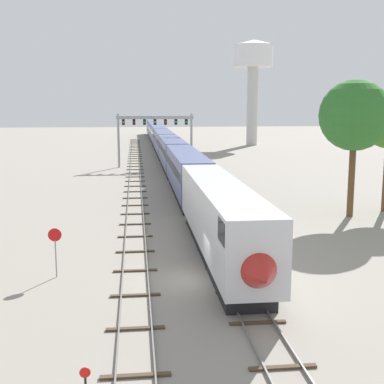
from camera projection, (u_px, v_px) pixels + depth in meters
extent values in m
plane|color=gray|center=(198.00, 281.00, 28.71)|extent=(400.00, 400.00, 0.00)
cube|color=slate|center=(163.00, 162.00, 87.61)|extent=(0.07, 200.00, 0.16)
cube|color=slate|center=(171.00, 162.00, 87.77)|extent=(0.07, 200.00, 0.16)
cube|color=#473828|center=(283.00, 367.00, 19.13)|extent=(2.60, 0.24, 0.10)
cube|color=#473828|center=(258.00, 323.00, 23.04)|extent=(2.60, 0.24, 0.10)
cube|color=#473828|center=(240.00, 291.00, 26.96)|extent=(2.60, 0.24, 0.10)
cube|color=#473828|center=(226.00, 267.00, 30.88)|extent=(2.60, 0.24, 0.10)
cube|color=#473828|center=(216.00, 249.00, 34.80)|extent=(2.60, 0.24, 0.10)
cube|color=#473828|center=(208.00, 234.00, 38.72)|extent=(2.60, 0.24, 0.10)
cube|color=#473828|center=(201.00, 222.00, 42.63)|extent=(2.60, 0.24, 0.10)
cube|color=#473828|center=(196.00, 213.00, 46.55)|extent=(2.60, 0.24, 0.10)
cube|color=#473828|center=(191.00, 204.00, 50.47)|extent=(2.60, 0.24, 0.10)
cube|color=#473828|center=(187.00, 197.00, 54.39)|extent=(2.60, 0.24, 0.10)
cube|color=#473828|center=(183.00, 191.00, 58.31)|extent=(2.60, 0.24, 0.10)
cube|color=#473828|center=(180.00, 185.00, 62.23)|extent=(2.60, 0.24, 0.10)
cube|color=#473828|center=(178.00, 181.00, 66.14)|extent=(2.60, 0.24, 0.10)
cube|color=#473828|center=(175.00, 176.00, 70.06)|extent=(2.60, 0.24, 0.10)
cube|color=#473828|center=(173.00, 172.00, 73.98)|extent=(2.60, 0.24, 0.10)
cube|color=#473828|center=(171.00, 169.00, 77.90)|extent=(2.60, 0.24, 0.10)
cube|color=#473828|center=(169.00, 166.00, 81.82)|extent=(2.60, 0.24, 0.10)
cube|color=#473828|center=(168.00, 163.00, 85.74)|extent=(2.60, 0.24, 0.10)
cube|color=#473828|center=(166.00, 161.00, 89.65)|extent=(2.60, 0.24, 0.10)
cube|color=#473828|center=(165.00, 158.00, 93.57)|extent=(2.60, 0.24, 0.10)
cube|color=#473828|center=(164.00, 156.00, 97.49)|extent=(2.60, 0.24, 0.10)
cube|color=#473828|center=(163.00, 154.00, 101.41)|extent=(2.60, 0.24, 0.10)
cube|color=#473828|center=(162.00, 152.00, 105.33)|extent=(2.60, 0.24, 0.10)
cube|color=#473828|center=(161.00, 151.00, 109.24)|extent=(2.60, 0.24, 0.10)
cube|color=#473828|center=(160.00, 149.00, 113.16)|extent=(2.60, 0.24, 0.10)
cube|color=#473828|center=(159.00, 147.00, 117.08)|extent=(2.60, 0.24, 0.10)
cube|color=#473828|center=(158.00, 146.00, 121.00)|extent=(2.60, 0.24, 0.10)
cube|color=#473828|center=(158.00, 145.00, 124.92)|extent=(2.60, 0.24, 0.10)
cube|color=#473828|center=(157.00, 144.00, 128.84)|extent=(2.60, 0.24, 0.10)
cube|color=#473828|center=(156.00, 142.00, 132.75)|extent=(2.60, 0.24, 0.10)
cube|color=#473828|center=(156.00, 141.00, 136.67)|extent=(2.60, 0.24, 0.10)
cube|color=#473828|center=(155.00, 140.00, 140.59)|extent=(2.60, 0.24, 0.10)
cube|color=#473828|center=(154.00, 139.00, 144.51)|extent=(2.60, 0.24, 0.10)
cube|color=#473828|center=(154.00, 138.00, 148.43)|extent=(2.60, 0.24, 0.10)
cube|color=#473828|center=(153.00, 138.00, 152.35)|extent=(2.60, 0.24, 0.10)
cube|color=#473828|center=(153.00, 137.00, 156.26)|extent=(2.60, 0.24, 0.10)
cube|color=#473828|center=(153.00, 136.00, 160.18)|extent=(2.60, 0.24, 0.10)
cube|color=#473828|center=(152.00, 135.00, 164.10)|extent=(2.60, 0.24, 0.10)
cube|color=#473828|center=(152.00, 134.00, 168.02)|extent=(2.60, 0.24, 0.10)
cube|color=#473828|center=(151.00, 134.00, 171.94)|extent=(2.60, 0.24, 0.10)
cube|color=#473828|center=(151.00, 133.00, 175.85)|extent=(2.60, 0.24, 0.10)
cube|color=#473828|center=(151.00, 132.00, 179.77)|extent=(2.60, 0.24, 0.10)
cube|color=#473828|center=(150.00, 132.00, 183.69)|extent=(2.60, 0.24, 0.10)
cube|color=slate|center=(130.00, 179.00, 67.42)|extent=(0.07, 160.00, 0.16)
cube|color=slate|center=(141.00, 179.00, 67.58)|extent=(0.07, 160.00, 0.16)
cube|color=#473828|center=(136.00, 376.00, 18.53)|extent=(2.60, 0.24, 0.10)
cube|color=#473828|center=(135.00, 329.00, 22.45)|extent=(2.60, 0.24, 0.10)
cube|color=#473828|center=(135.00, 295.00, 26.37)|extent=(2.60, 0.24, 0.10)
cube|color=#473828|center=(135.00, 271.00, 30.28)|extent=(2.60, 0.24, 0.10)
cube|color=#473828|center=(135.00, 252.00, 34.20)|extent=(2.60, 0.24, 0.10)
cube|color=#473828|center=(135.00, 236.00, 38.12)|extent=(2.60, 0.24, 0.10)
cube|color=#473828|center=(135.00, 224.00, 42.04)|extent=(2.60, 0.24, 0.10)
cube|color=#473828|center=(135.00, 214.00, 45.96)|extent=(2.60, 0.24, 0.10)
cube|color=#473828|center=(135.00, 205.00, 49.88)|extent=(2.60, 0.24, 0.10)
cube|color=#473828|center=(135.00, 198.00, 53.79)|extent=(2.60, 0.24, 0.10)
cube|color=#473828|center=(135.00, 192.00, 57.71)|extent=(2.60, 0.24, 0.10)
cube|color=#473828|center=(135.00, 186.00, 61.63)|extent=(2.60, 0.24, 0.10)
cube|color=#473828|center=(135.00, 181.00, 65.55)|extent=(2.60, 0.24, 0.10)
cube|color=#473828|center=(135.00, 177.00, 69.47)|extent=(2.60, 0.24, 0.10)
cube|color=#473828|center=(135.00, 173.00, 73.38)|extent=(2.60, 0.24, 0.10)
cube|color=#473828|center=(135.00, 170.00, 77.30)|extent=(2.60, 0.24, 0.10)
cube|color=#473828|center=(135.00, 166.00, 81.22)|extent=(2.60, 0.24, 0.10)
cube|color=#473828|center=(135.00, 164.00, 85.14)|extent=(2.60, 0.24, 0.10)
cube|color=#473828|center=(135.00, 161.00, 89.06)|extent=(2.60, 0.24, 0.10)
cube|color=#473828|center=(135.00, 159.00, 92.98)|extent=(2.60, 0.24, 0.10)
cube|color=#473828|center=(135.00, 156.00, 96.89)|extent=(2.60, 0.24, 0.10)
cube|color=#473828|center=(135.00, 154.00, 100.81)|extent=(2.60, 0.24, 0.10)
cube|color=#473828|center=(135.00, 153.00, 104.73)|extent=(2.60, 0.24, 0.10)
cube|color=#473828|center=(135.00, 151.00, 108.65)|extent=(2.60, 0.24, 0.10)
cube|color=#473828|center=(135.00, 149.00, 112.57)|extent=(2.60, 0.24, 0.10)
cube|color=#473828|center=(135.00, 148.00, 116.49)|extent=(2.60, 0.24, 0.10)
cube|color=#473828|center=(135.00, 146.00, 120.40)|extent=(2.60, 0.24, 0.10)
cube|color=#473828|center=(135.00, 145.00, 124.32)|extent=(2.60, 0.24, 0.10)
cube|color=#473828|center=(135.00, 144.00, 128.24)|extent=(2.60, 0.24, 0.10)
cube|color=#473828|center=(135.00, 143.00, 132.16)|extent=(2.60, 0.24, 0.10)
cube|color=#473828|center=(135.00, 141.00, 136.08)|extent=(2.60, 0.24, 0.10)
cube|color=#473828|center=(135.00, 140.00, 139.99)|extent=(2.60, 0.24, 0.10)
cube|color=#473828|center=(135.00, 139.00, 143.91)|extent=(2.60, 0.24, 0.10)
cube|color=silver|center=(220.00, 213.00, 32.85)|extent=(3.00, 21.01, 3.80)
cone|color=#B2231E|center=(260.00, 272.00, 22.43)|extent=(2.88, 2.60, 2.88)
cube|color=black|center=(253.00, 231.00, 23.54)|extent=(3.04, 1.80, 1.10)
cube|color=black|center=(220.00, 249.00, 33.26)|extent=(2.52, 18.91, 1.00)
cube|color=#4C5684|center=(186.00, 170.00, 54.41)|extent=(3.00, 21.01, 3.80)
cube|color=black|center=(186.00, 166.00, 54.35)|extent=(3.04, 19.33, 0.90)
cube|color=black|center=(186.00, 192.00, 54.82)|extent=(2.52, 18.91, 1.00)
cube|color=#4C5684|center=(172.00, 151.00, 75.98)|extent=(3.00, 21.01, 3.80)
cube|color=black|center=(172.00, 149.00, 75.91)|extent=(3.04, 19.33, 0.90)
cube|color=black|center=(172.00, 167.00, 76.38)|extent=(2.52, 18.91, 1.00)
cube|color=#4C5684|center=(164.00, 141.00, 97.54)|extent=(3.00, 21.01, 3.80)
cube|color=black|center=(164.00, 139.00, 97.47)|extent=(3.04, 19.33, 0.90)
cube|color=black|center=(164.00, 153.00, 97.94)|extent=(2.52, 18.91, 1.00)
cube|color=#4C5684|center=(158.00, 134.00, 119.10)|extent=(3.00, 21.01, 3.80)
cube|color=black|center=(158.00, 133.00, 119.03)|extent=(3.04, 19.33, 0.90)
cube|color=black|center=(159.00, 145.00, 119.51)|extent=(2.52, 18.91, 1.00)
cube|color=#4C5684|center=(155.00, 130.00, 140.66)|extent=(3.00, 21.01, 3.80)
cube|color=black|center=(155.00, 128.00, 140.59)|extent=(3.04, 19.33, 0.90)
cube|color=black|center=(155.00, 138.00, 141.07)|extent=(2.52, 18.91, 1.00)
cube|color=#4C5684|center=(152.00, 126.00, 162.22)|extent=(3.00, 21.01, 3.80)
cube|color=black|center=(152.00, 125.00, 162.16)|extent=(3.04, 19.33, 0.90)
cube|color=black|center=(152.00, 134.00, 162.63)|extent=(2.52, 18.91, 1.00)
cylinder|color=#999BA0|center=(119.00, 141.00, 79.74)|extent=(0.36, 0.36, 8.39)
cylinder|color=#999BA0|center=(191.00, 140.00, 80.98)|extent=(0.36, 0.36, 8.39)
cube|color=#999BA0|center=(155.00, 117.00, 79.75)|extent=(12.10, 0.36, 0.50)
cube|color=black|center=(123.00, 122.00, 79.38)|extent=(0.44, 0.32, 0.90)
sphere|color=yellow|center=(123.00, 122.00, 79.20)|extent=(0.28, 0.28, 0.28)
cube|color=black|center=(134.00, 122.00, 79.56)|extent=(0.44, 0.32, 0.90)
sphere|color=red|center=(134.00, 122.00, 79.38)|extent=(0.28, 0.28, 0.28)
cube|color=black|center=(145.00, 122.00, 79.74)|extent=(0.44, 0.32, 0.90)
sphere|color=green|center=(145.00, 122.00, 79.55)|extent=(0.28, 0.28, 0.28)
cube|color=black|center=(155.00, 122.00, 79.92)|extent=(0.44, 0.32, 0.90)
sphere|color=yellow|center=(155.00, 122.00, 79.73)|extent=(0.28, 0.28, 0.28)
cube|color=black|center=(165.00, 122.00, 80.10)|extent=(0.44, 0.32, 0.90)
sphere|color=red|center=(166.00, 122.00, 79.91)|extent=(0.28, 0.28, 0.28)
cube|color=black|center=(176.00, 122.00, 80.27)|extent=(0.44, 0.32, 0.90)
sphere|color=green|center=(176.00, 122.00, 80.09)|extent=(0.28, 0.28, 0.28)
cube|color=black|center=(186.00, 122.00, 80.45)|extent=(0.44, 0.32, 0.90)
sphere|color=green|center=(186.00, 122.00, 80.27)|extent=(0.28, 0.28, 0.28)
cylinder|color=beige|center=(252.00, 106.00, 122.95)|extent=(2.60, 2.60, 18.64)
cylinder|color=white|center=(253.00, 56.00, 120.94)|extent=(9.25, 9.25, 5.06)
cone|color=white|center=(254.00, 42.00, 120.41)|extent=(9.44, 9.44, 1.20)
cylinder|color=red|center=(85.00, 373.00, 16.39)|extent=(0.36, 0.03, 0.36)
cylinder|color=gray|center=(56.00, 259.00, 29.13)|extent=(0.08, 0.08, 2.20)
cylinder|color=red|center=(55.00, 235.00, 28.87)|extent=(0.76, 0.03, 0.76)
cylinder|color=brown|center=(351.00, 179.00, 44.63)|extent=(0.56, 0.56, 6.74)
sphere|color=#2D6B28|center=(355.00, 115.00, 43.70)|extent=(6.11, 6.11, 6.11)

